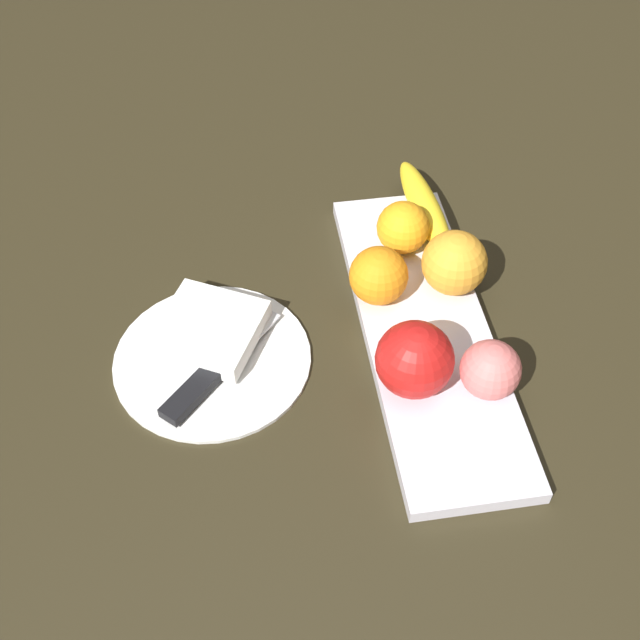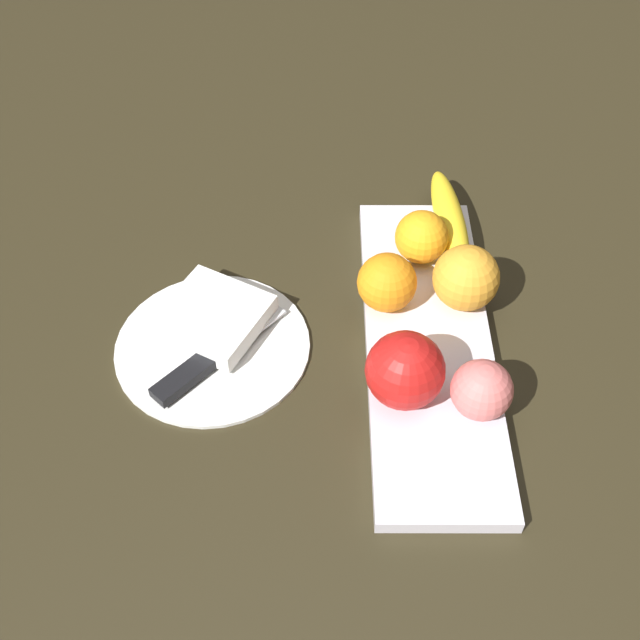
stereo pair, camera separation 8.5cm
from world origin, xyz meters
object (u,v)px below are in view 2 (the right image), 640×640
at_px(orange_near_banana, 387,283).
at_px(knife, 201,366).
at_px(banana, 449,219).
at_px(apple, 405,370).
at_px(peach, 482,390).
at_px(dinner_plate, 212,345).
at_px(orange_center, 422,237).
at_px(fruit_tray, 428,343).
at_px(orange_near_apple, 466,278).
at_px(folded_napkin, 213,317).

distance_m(orange_near_banana, knife, 0.22).
xyz_separation_m(banana, knife, (-0.21, 0.29, -0.02)).
bearing_deg(apple, peach, -102.94).
height_order(apple, banana, apple).
bearing_deg(banana, dinner_plate, -61.89).
distance_m(banana, orange_center, 0.06).
bearing_deg(dinner_plate, orange_near_banana, -74.83).
height_order(fruit_tray, orange_near_banana, orange_near_banana).
bearing_deg(fruit_tray, apple, 155.61).
bearing_deg(orange_near_banana, fruit_tray, -139.32).
bearing_deg(dinner_plate, peach, -108.42).
relative_size(orange_near_apple, orange_near_banana, 1.11).
relative_size(peach, knife, 0.43).
relative_size(banana, orange_near_banana, 2.70).
xyz_separation_m(banana, orange_center, (-0.05, 0.04, 0.01)).
relative_size(fruit_tray, apple, 5.50).
relative_size(orange_near_banana, knife, 0.46).
height_order(orange_center, knife, orange_center).
distance_m(banana, folded_napkin, 0.32).
distance_m(apple, peach, 0.08).
xyz_separation_m(fruit_tray, orange_near_banana, (0.05, 0.05, 0.04)).
height_order(fruit_tray, orange_center, orange_center).
bearing_deg(banana, orange_near_banana, -38.54).
relative_size(fruit_tray, orange_center, 7.03).
relative_size(orange_near_apple, peach, 1.19).
xyz_separation_m(orange_center, folded_napkin, (-0.10, 0.24, -0.03)).
bearing_deg(fruit_tray, peach, -156.20).
relative_size(apple, orange_near_apple, 1.08).
distance_m(fruit_tray, orange_near_apple, 0.08).
bearing_deg(dinner_plate, apple, -110.37).
bearing_deg(apple, orange_near_apple, -30.24).
relative_size(banana, dinner_plate, 0.84).
height_order(fruit_tray, peach, peach).
distance_m(fruit_tray, dinner_plate, 0.24).
bearing_deg(fruit_tray, orange_near_banana, 40.68).
bearing_deg(folded_napkin, banana, -61.66).
distance_m(orange_near_apple, peach, 0.15).
bearing_deg(orange_near_apple, peach, 179.48).
xyz_separation_m(orange_near_banana, peach, (-0.15, -0.09, -0.00)).
height_order(banana, orange_center, orange_center).
distance_m(fruit_tray, peach, 0.11).
relative_size(apple, orange_near_banana, 1.21).
bearing_deg(orange_center, apple, 170.51).
bearing_deg(orange_near_apple, folded_napkin, 95.88).
bearing_deg(orange_near_banana, orange_near_apple, -87.71).
distance_m(folded_napkin, knife, 0.06).
bearing_deg(folded_napkin, fruit_tray, -96.46).
relative_size(apple, dinner_plate, 0.37).
bearing_deg(peach, fruit_tray, 23.80).
bearing_deg(orange_near_banana, banana, -34.17).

